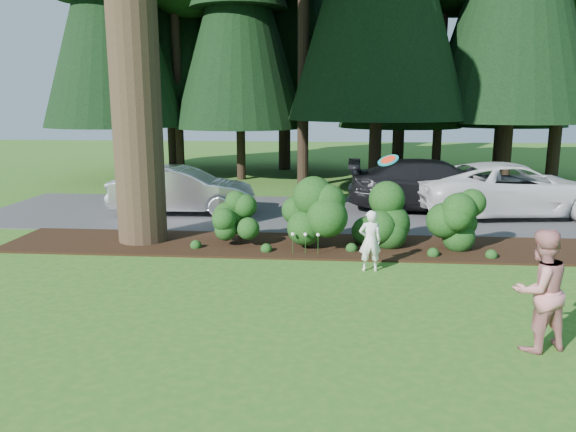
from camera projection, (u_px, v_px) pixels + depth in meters
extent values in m
plane|color=#295F1B|center=(314.00, 289.00, 11.00)|extent=(80.00, 80.00, 0.00)
cube|color=black|center=(319.00, 246.00, 14.16)|extent=(16.00, 2.50, 0.05)
cube|color=#38383A|center=(323.00, 213.00, 18.31)|extent=(22.00, 6.00, 0.03)
cylinder|color=#322619|center=(131.00, 0.00, 13.48)|extent=(1.24, 1.24, 12.00)
sphere|color=#153A11|center=(240.00, 220.00, 14.15)|extent=(1.08, 1.08, 1.08)
cylinder|color=black|center=(240.00, 240.00, 14.25)|extent=(0.08, 0.08, 0.30)
sphere|color=#153A11|center=(311.00, 212.00, 13.75)|extent=(1.35, 1.35, 1.35)
cylinder|color=black|center=(311.00, 243.00, 13.91)|extent=(0.08, 0.08, 0.30)
sphere|color=#153A11|center=(384.00, 216.00, 13.92)|extent=(1.26, 1.26, 1.26)
cylinder|color=black|center=(383.00, 242.00, 14.05)|extent=(0.08, 0.08, 0.30)
sphere|color=#153A11|center=(459.00, 223.00, 13.59)|extent=(1.17, 1.17, 1.17)
cylinder|color=black|center=(458.00, 246.00, 13.71)|extent=(0.08, 0.08, 0.30)
cylinder|color=#153A11|center=(293.00, 245.00, 13.34)|extent=(0.01, 0.01, 0.50)
sphere|color=white|center=(293.00, 234.00, 13.28)|extent=(0.09, 0.09, 0.09)
cylinder|color=#153A11|center=(305.00, 246.00, 13.31)|extent=(0.01, 0.01, 0.50)
sphere|color=white|center=(305.00, 235.00, 13.26)|extent=(0.09, 0.09, 0.09)
cylinder|color=#153A11|center=(318.00, 246.00, 13.29)|extent=(0.01, 0.01, 0.50)
sphere|color=white|center=(318.00, 235.00, 13.23)|extent=(0.09, 0.09, 0.09)
cylinder|color=black|center=(110.00, 71.00, 24.45)|extent=(0.50, 0.50, 9.80)
cone|color=black|center=(106.00, 3.00, 23.88)|extent=(6.16, 6.16, 10.50)
cylinder|color=black|center=(170.00, 79.00, 24.80)|extent=(0.50, 0.50, 9.10)
cylinder|color=black|center=(238.00, 63.00, 24.90)|extent=(0.50, 0.50, 10.50)
cylinder|color=black|center=(304.00, 82.00, 23.37)|extent=(0.50, 0.50, 8.75)
cylinder|color=black|center=(376.00, 53.00, 23.84)|extent=(0.50, 0.50, 11.20)
cylinder|color=black|center=(442.00, 75.00, 24.75)|extent=(0.50, 0.50, 9.45)
cylinder|color=black|center=(512.00, 56.00, 22.94)|extent=(0.50, 0.50, 10.85)
cylinder|color=black|center=(555.00, 71.00, 24.79)|extent=(0.50, 0.50, 9.80)
cylinder|color=black|center=(172.00, 61.00, 28.58)|extent=(0.50, 0.50, 11.20)
cylinder|color=black|center=(279.00, 67.00, 27.70)|extent=(0.50, 0.50, 10.50)
cone|color=black|center=(279.00, 3.00, 27.10)|extent=(6.60, 6.60, 11.25)
cylinder|color=black|center=(400.00, 53.00, 28.04)|extent=(0.50, 0.50, 11.90)
cylinder|color=black|center=(504.00, 70.00, 27.32)|extent=(0.50, 0.50, 10.15)
cone|color=black|center=(509.00, 7.00, 26.73)|extent=(6.38, 6.38, 10.88)
imported|color=silver|center=(182.00, 190.00, 18.07)|extent=(4.64, 1.81, 1.51)
imported|color=silver|center=(512.00, 189.00, 17.73)|extent=(6.39, 3.60, 1.68)
imported|color=black|center=(436.00, 185.00, 18.52)|extent=(5.89, 2.57, 1.69)
imported|color=white|center=(370.00, 241.00, 12.07)|extent=(0.52, 0.37, 1.34)
imported|color=red|center=(540.00, 290.00, 8.18)|extent=(1.08, 0.97, 1.83)
cylinder|color=teal|center=(388.00, 160.00, 12.02)|extent=(0.49, 0.45, 0.31)
cylinder|color=#FF3415|center=(388.00, 160.00, 12.02)|extent=(0.34, 0.31, 0.22)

